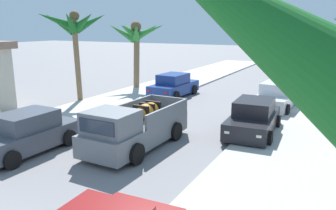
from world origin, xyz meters
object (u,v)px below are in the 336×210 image
Objects in this scene: car_right_near at (276,97)px; car_right_far at (174,86)px; pickup_truck at (135,128)px; palm_tree_left_mid at (73,26)px; palm_tree_left_fore at (136,35)px; car_left_mid at (253,118)px; car_left_far at (26,134)px.

car_right_near is 1.00× the size of car_right_far.
pickup_truck is 1.21× the size of car_right_far.
palm_tree_left_fore is at bearing 82.10° from palm_tree_left_mid.
palm_tree_left_mid is at bearing 173.25° from car_left_mid.
car_right_near is (3.68, 9.15, -0.10)m from pickup_truck.
car_left_mid is 9.38m from car_left_far.
palm_tree_left_mid is (-4.40, 7.54, 3.94)m from car_left_far.
palm_tree_left_mid is at bearing -161.16° from car_right_near.
car_left_mid is at bearing -33.52° from palm_tree_left_fore.
palm_tree_left_fore reaches higher than car_left_far.
car_left_mid and car_right_far have the same top height.
palm_tree_left_mid reaches higher than palm_tree_left_fore.
palm_tree_left_mid reaches higher than car_left_far.
car_right_far is at bearing 139.97° from car_left_mid.
palm_tree_left_mid reaches higher than car_right_far.
pickup_truck is 0.93× the size of palm_tree_left_mid.
pickup_truck is 1.21× the size of car_right_near.
car_left_far is at bearing -145.84° from pickup_truck.
car_left_far is 0.85× the size of palm_tree_left_fore.
car_left_mid is at bearing -90.08° from car_right_near.
pickup_truck reaches higher than car_right_near.
car_right_far is (-6.85, 0.49, 0.00)m from car_right_near.
car_left_mid is 1.00× the size of car_right_far.
car_left_mid is 13.20m from palm_tree_left_fore.
pickup_truck is 5.35m from car_left_mid.
car_left_mid is at bearing 41.24° from car_left_far.
car_right_near is 0.77× the size of palm_tree_left_mid.
pickup_truck is 10.15m from car_right_far.
car_left_mid is 0.86× the size of palm_tree_left_fore.
car_left_far is 9.57m from palm_tree_left_mid.
car_left_mid is (-0.01, -5.27, 0.00)m from car_right_near.
palm_tree_left_fore is at bearing 170.45° from car_right_near.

